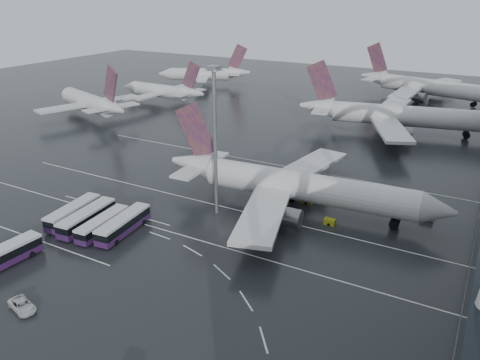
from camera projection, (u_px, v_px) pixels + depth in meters
The scene contains 24 objects.
ground at pixel (214, 238), 84.18m from camera, with size 420.00×420.00×0.00m, color black.
lane_marking_near at pixel (208, 243), 82.56m from camera, with size 120.00×0.25×0.01m, color silver.
lane_marking_mid at pixel (246, 212), 93.88m from camera, with size 120.00×0.25×0.01m, color silver.
lane_marking_far at pixel (300, 169), 116.53m from camera, with size 120.00×0.25×0.01m, color silver.
bus_bay_line_south at pixel (50, 244), 82.05m from camera, with size 28.00×0.25×0.01m, color silver.
bus_bay_line_north at pixel (114, 210), 94.99m from camera, with size 28.00×0.25×0.01m, color silver.
airliner_main at pixel (293, 186), 93.77m from camera, with size 58.85×51.53×19.93m.
airliner_gate_b at pixel (395, 116), 144.13m from camera, with size 61.55×54.48×21.47m.
airliner_gate_c at pixel (424, 87), 188.00m from camera, with size 58.55×53.19×21.07m.
jet_remote_west at pixel (91, 103), 161.59m from camera, with size 45.16×36.72×20.02m.
jet_remote_mid at pixel (164, 91), 183.26m from camera, with size 39.81×32.04×17.38m.
jet_remote_far at pixel (206, 74), 218.31m from camera, with size 40.74×33.30×18.73m.
bus_row_near_a at pixel (73, 213), 89.82m from camera, with size 4.41×13.24×3.20m.
bus_row_near_b at pixel (87, 218), 87.63m from camera, with size 4.30×13.60×3.29m.
bus_row_near_c at pixel (103, 224), 85.61m from camera, with size 3.79×12.40×3.01m.
bus_row_near_d at pixel (123, 224), 85.29m from camera, with size 4.34×13.42×3.24m.
bus_row_far_b at pixel (2, 257), 74.88m from camera, with size 3.73×13.42×3.27m.
van_curve_a at pixel (22, 305), 65.08m from camera, with size 2.35×5.11×1.42m, color silver.
floodlight_mast at pixel (215, 124), 86.90m from camera, with size 2.22×2.22×28.99m.
gse_cart_belly_a at pixel (330, 222), 88.84m from camera, with size 2.13×1.26×1.16m, color #ABA816.
gse_cart_belly_b at pixel (377, 192), 101.57m from camera, with size 2.46×1.46×1.34m, color slate.
gse_cart_belly_c at pixel (307, 200), 97.83m from camera, with size 2.41×1.43×1.32m, color #ABA816.
gse_cart_belly_d at pixel (427, 216), 90.85m from camera, with size 2.51×1.48×1.37m, color slate.
gse_cart_belly_e at pixel (336, 190), 102.52m from camera, with size 2.48×1.46×1.35m, color #ABA816.
Camera 1 is at (40.03, -62.39, 41.48)m, focal length 35.00 mm.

